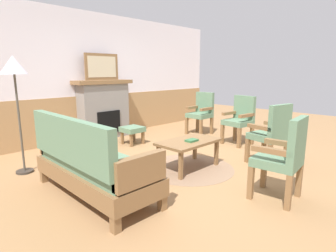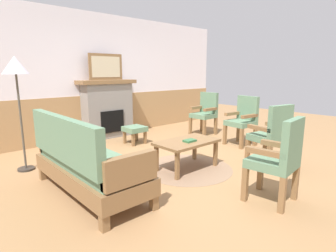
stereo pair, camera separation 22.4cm
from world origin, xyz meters
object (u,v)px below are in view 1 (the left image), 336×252
(coffee_table, at_px, (189,144))
(armchair_front_left, at_px, (284,155))
(armchair_near_fireplace, at_px, (201,111))
(fireplace, at_px, (104,109))
(book_on_table, at_px, (192,140))
(framed_picture, at_px, (102,67))
(footstool, at_px, (132,130))
(armchair_front_center, at_px, (272,132))
(couch, at_px, (91,164))
(floor_lamp_by_couch, at_px, (14,73))
(armchair_by_window_left, at_px, (240,118))

(coffee_table, relative_size, armchair_front_left, 0.98)
(armchair_near_fireplace, relative_size, armchair_front_left, 1.00)
(fireplace, xyz_separation_m, book_on_table, (-0.19, -2.68, -0.20))
(framed_picture, relative_size, armchair_near_fireplace, 0.82)
(armchair_front_left, bearing_deg, fireplace, 86.99)
(book_on_table, bearing_deg, armchair_front_left, -91.11)
(footstool, height_order, armchair_front_center, armchair_front_center)
(couch, relative_size, armchair_front_left, 1.84)
(coffee_table, xyz_separation_m, floor_lamp_by_couch, (-1.84, 1.60, 1.06))
(fireplace, relative_size, floor_lamp_by_couch, 0.77)
(coffee_table, relative_size, armchair_by_window_left, 0.98)
(couch, xyz_separation_m, armchair_front_center, (2.57, -1.02, 0.14))
(framed_picture, distance_m, armchair_by_window_left, 3.10)
(framed_picture, height_order, coffee_table, framed_picture)
(coffee_table, bearing_deg, armchair_front_left, -91.48)
(couch, bearing_deg, armchair_near_fireplace, 17.80)
(armchair_front_center, height_order, floor_lamp_by_couch, floor_lamp_by_couch)
(footstool, height_order, armchair_near_fireplace, armchair_near_fireplace)
(couch, xyz_separation_m, coffee_table, (1.53, -0.20, -0.01))
(floor_lamp_by_couch, bearing_deg, armchair_front_left, -59.33)
(armchair_by_window_left, height_order, floor_lamp_by_couch, floor_lamp_by_couch)
(framed_picture, bearing_deg, armchair_front_center, -75.88)
(couch, bearing_deg, framed_picture, 54.77)
(couch, bearing_deg, armchair_front_left, -47.84)
(armchair_by_window_left, xyz_separation_m, floor_lamp_by_couch, (-3.69, 1.39, 0.91))
(coffee_table, bearing_deg, footstool, 81.02)
(armchair_front_center, bearing_deg, fireplace, 104.12)
(armchair_near_fireplace, distance_m, armchair_front_center, 2.38)
(armchair_front_left, bearing_deg, armchair_by_window_left, 41.28)
(book_on_table, height_order, armchair_front_left, armchair_front_left)
(armchair_near_fireplace, xyz_separation_m, armchair_front_center, (-0.99, -2.16, 0.00))
(couch, distance_m, armchair_front_center, 2.77)
(armchair_by_window_left, bearing_deg, couch, -179.81)
(framed_picture, relative_size, couch, 0.44)
(armchair_near_fireplace, distance_m, floor_lamp_by_couch, 3.99)
(armchair_by_window_left, bearing_deg, footstool, 135.91)
(book_on_table, xyz_separation_m, armchair_front_left, (-0.03, -1.38, 0.08))
(framed_picture, xyz_separation_m, coffee_table, (-0.18, -2.62, -1.17))
(fireplace, height_order, couch, fireplace)
(couch, height_order, armchair_near_fireplace, same)
(armchair_near_fireplace, xyz_separation_m, armchair_front_left, (-2.07, -2.79, 0.00))
(book_on_table, height_order, armchair_by_window_left, armchair_by_window_left)
(armchair_front_center, bearing_deg, floor_lamp_by_couch, 139.99)
(fireplace, xyz_separation_m, framed_picture, (0.00, 0.00, 0.91))
(framed_picture, bearing_deg, footstool, -83.56)
(coffee_table, distance_m, footstool, 1.77)
(book_on_table, relative_size, footstool, 0.46)
(framed_picture, distance_m, book_on_table, 2.91)
(coffee_table, bearing_deg, armchair_by_window_left, 6.62)
(fireplace, relative_size, couch, 0.72)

